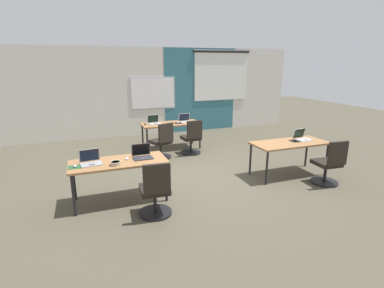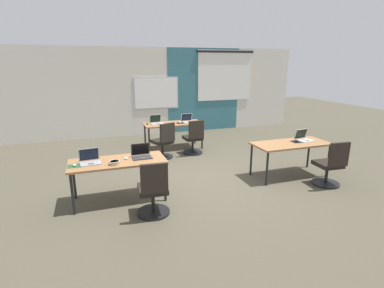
# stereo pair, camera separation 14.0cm
# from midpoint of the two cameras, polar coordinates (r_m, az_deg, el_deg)

# --- Properties ---
(ground_plane) EXTENTS (24.00, 24.00, 0.00)m
(ground_plane) POSITION_cam_midpoint_polar(r_m,az_deg,el_deg) (6.30, 2.47, -6.12)
(ground_plane) COLOR #4C4738
(back_wall_assembly) EXTENTS (10.00, 0.27, 2.80)m
(back_wall_assembly) POSITION_cam_midpoint_polar(r_m,az_deg,el_deg) (9.94, -6.11, 10.14)
(back_wall_assembly) COLOR silver
(back_wall_assembly) RESTS_ON ground
(desk_near_left) EXTENTS (1.60, 0.70, 0.72)m
(desk_near_left) POSITION_cam_midpoint_polar(r_m,az_deg,el_deg) (5.14, -13.41, -3.78)
(desk_near_left) COLOR olive
(desk_near_left) RESTS_ON ground
(desk_near_right) EXTENTS (1.60, 0.70, 0.72)m
(desk_near_right) POSITION_cam_midpoint_polar(r_m,az_deg,el_deg) (6.45, 19.20, -0.31)
(desk_near_right) COLOR olive
(desk_near_right) RESTS_ON ground
(desk_far_center) EXTENTS (1.60, 0.70, 0.72)m
(desk_far_center) POSITION_cam_midpoint_polar(r_m,az_deg,el_deg) (8.12, -3.17, 3.67)
(desk_far_center) COLOR olive
(desk_far_center) RESTS_ON ground
(laptop_near_left_end) EXTENTS (0.36, 0.31, 0.24)m
(laptop_near_left_end) POSITION_cam_midpoint_polar(r_m,az_deg,el_deg) (5.10, -18.42, -2.99)
(laptop_near_left_end) COLOR #9E9EA3
(laptop_near_left_end) RESTS_ON desk_near_left
(mousepad_near_left_end) EXTENTS (0.22, 0.19, 0.00)m
(mousepad_near_left_end) POSITION_cam_midpoint_polar(r_m,az_deg,el_deg) (5.05, -21.06, -4.01)
(mousepad_near_left_end) COLOR #23512D
(mousepad_near_left_end) RESTS_ON desk_near_left
(mouse_near_left_end) EXTENTS (0.06, 0.10, 0.03)m
(mouse_near_left_end) POSITION_cam_midpoint_polar(r_m,az_deg,el_deg) (5.05, -21.08, -3.80)
(mouse_near_left_end) COLOR #B2B2B7
(mouse_near_left_end) RESTS_ON mousepad_near_left_end
(laptop_near_right_end) EXTENTS (0.37, 0.33, 0.23)m
(laptop_near_right_end) POSITION_cam_midpoint_polar(r_m,az_deg,el_deg) (6.72, 21.42, 1.07)
(laptop_near_right_end) COLOR silver
(laptop_near_right_end) RESTS_ON desk_near_right
(mousepad_near_right_end) EXTENTS (0.22, 0.19, 0.00)m
(mousepad_near_right_end) POSITION_cam_midpoint_polar(r_m,az_deg,el_deg) (6.56, 20.23, 0.41)
(mousepad_near_right_end) COLOR black
(mousepad_near_right_end) RESTS_ON desk_near_right
(mouse_near_right_end) EXTENTS (0.06, 0.10, 0.03)m
(mouse_near_right_end) POSITION_cam_midpoint_polar(r_m,az_deg,el_deg) (6.55, 20.24, 0.57)
(mouse_near_right_end) COLOR black
(mouse_near_right_end) RESTS_ON mousepad_near_right_end
(chair_near_right_end) EXTENTS (0.52, 0.55, 0.92)m
(chair_near_right_end) POSITION_cam_midpoint_polar(r_m,az_deg,el_deg) (6.28, 25.80, -4.12)
(chair_near_right_end) COLOR black
(chair_near_right_end) RESTS_ON ground
(laptop_far_left) EXTENTS (0.36, 0.31, 0.24)m
(laptop_far_left) POSITION_cam_midpoint_polar(r_m,az_deg,el_deg) (8.05, -6.42, 4.30)
(laptop_far_left) COLOR #B7B7BC
(laptop_far_left) RESTS_ON desk_far_center
(mouse_far_left) EXTENTS (0.06, 0.10, 0.03)m
(mouse_far_left) POSITION_cam_midpoint_polar(r_m,az_deg,el_deg) (7.99, -8.16, 3.91)
(mouse_far_left) COLOR black
(mouse_far_left) RESTS_ON desk_far_center
(chair_far_left) EXTENTS (0.56, 0.61, 0.92)m
(chair_far_left) POSITION_cam_midpoint_polar(r_m,az_deg,el_deg) (7.33, -4.96, 0.06)
(chair_far_left) COLOR black
(chair_far_left) RESTS_ON ground
(laptop_near_left_inner) EXTENTS (0.34, 0.28, 0.24)m
(laptop_near_left_inner) POSITION_cam_midpoint_polar(r_m,az_deg,el_deg) (5.20, -9.00, -2.03)
(laptop_near_left_inner) COLOR #333338
(laptop_near_left_inner) RESTS_ON desk_near_left
(mouse_near_left_inner) EXTENTS (0.08, 0.11, 0.03)m
(mouse_near_left_inner) POSITION_cam_midpoint_polar(r_m,az_deg,el_deg) (5.17, -11.90, -2.67)
(mouse_near_left_inner) COLOR silver
(mouse_near_left_inner) RESTS_ON desk_near_left
(chair_near_left_inner) EXTENTS (0.52, 0.55, 0.92)m
(chair_near_left_inner) POSITION_cam_midpoint_polar(r_m,az_deg,el_deg) (4.62, -6.63, -9.49)
(chair_near_left_inner) COLOR black
(chair_near_left_inner) RESTS_ON ground
(laptop_far_right) EXTENTS (0.35, 0.31, 0.23)m
(laptop_far_right) POSITION_cam_midpoint_polar(r_m,az_deg,el_deg) (8.23, -0.35, 4.63)
(laptop_far_right) COLOR #B7B7BC
(laptop_far_right) RESTS_ON desk_far_center
(mousepad_far_right) EXTENTS (0.22, 0.19, 0.00)m
(mousepad_far_right) POSITION_cam_midpoint_polar(r_m,az_deg,el_deg) (8.09, -1.78, 4.09)
(mousepad_far_right) COLOR black
(mousepad_far_right) RESTS_ON desk_far_center
(mouse_far_right) EXTENTS (0.08, 0.11, 0.03)m
(mouse_far_right) POSITION_cam_midpoint_polar(r_m,az_deg,el_deg) (8.09, -1.78, 4.22)
(mouse_far_right) COLOR silver
(mouse_far_right) RESTS_ON mousepad_far_right
(chair_far_right) EXTENTS (0.52, 0.55, 0.92)m
(chair_far_right) POSITION_cam_midpoint_polar(r_m,az_deg,el_deg) (7.65, 0.84, 0.77)
(chair_far_right) COLOR black
(chair_far_right) RESTS_ON ground
(snack_bowl) EXTENTS (0.18, 0.18, 0.06)m
(snack_bowl) POSITION_cam_midpoint_polar(r_m,az_deg,el_deg) (4.93, -14.02, -3.47)
(snack_bowl) COLOR tan
(snack_bowl) RESTS_ON desk_near_left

